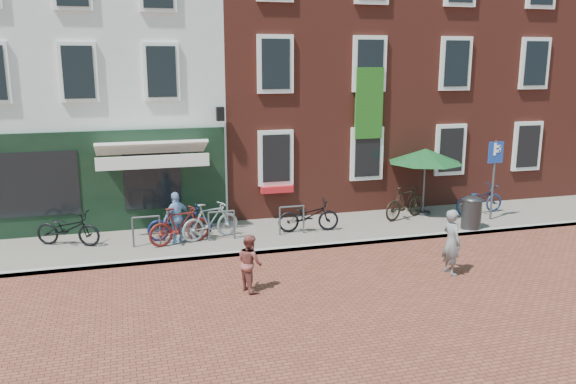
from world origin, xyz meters
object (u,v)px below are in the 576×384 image
object	(u,v)px
bicycle_0	(68,229)
bicycle_6	(479,199)
cafe_person	(177,218)
boy	(250,263)
bicycle_1	(180,226)
parking_sign	(495,166)
parasol	(426,153)
litter_bin	(472,211)
bicycle_5	(405,203)
woman	(451,242)
bicycle_3	(210,221)
bicycle_4	(309,216)
bicycle_2	(180,223)

from	to	relation	value
bicycle_0	bicycle_6	bearing A→B (deg)	-67.63
cafe_person	boy	bearing A→B (deg)	78.65
boy	bicycle_6	bearing A→B (deg)	-80.80
bicycle_6	bicycle_1	bearing A→B (deg)	87.69
parking_sign	parasol	size ratio (longest dim) A/B	1.04
parking_sign	bicycle_6	xyz separation A→B (m)	(0.06, 0.74, -1.22)
litter_bin	cafe_person	xyz separation A→B (m)	(-8.40, 0.96, 0.17)
parking_sign	bicycle_5	distance (m)	2.90
woman	bicycle_0	size ratio (longest dim) A/B	0.89
bicycle_0	bicycle_3	bearing A→B (deg)	-74.43
parasol	bicycle_6	xyz separation A→B (m)	(1.75, -0.45, -1.50)
cafe_person	bicycle_6	xyz separation A→B (m)	(9.61, 0.47, -0.24)
litter_bin	bicycle_5	bearing A→B (deg)	132.56
litter_bin	bicycle_4	distance (m)	4.77
woman	parasol	bearing A→B (deg)	-26.71
cafe_person	bicycle_4	distance (m)	3.75
bicycle_4	bicycle_2	bearing A→B (deg)	92.96
bicycle_2	bicycle_4	xyz separation A→B (m)	(3.63, -0.22, 0.00)
cafe_person	bicycle_1	size ratio (longest dim) A/B	0.82
woman	bicycle_3	bearing A→B (deg)	46.82
bicycle_2	cafe_person	bearing A→B (deg)	162.51
parking_sign	bicycle_1	distance (m)	9.56
boy	bicycle_3	xyz separation A→B (m)	(-0.31, 3.65, -0.02)
parking_sign	cafe_person	world-z (taller)	parking_sign
bicycle_0	bicycle_2	size ratio (longest dim) A/B	1.00
boy	cafe_person	size ratio (longest dim) A/B	0.90
parking_sign	bicycle_1	bearing A→B (deg)	179.09
bicycle_0	bicycle_1	size ratio (longest dim) A/B	1.03
boy	bicycle_3	distance (m)	3.66
parking_sign	bicycle_0	distance (m)	12.44
woman	bicycle_6	distance (m)	5.63
bicycle_2	bicycle_6	bearing A→B (deg)	-87.84
bicycle_1	parking_sign	bearing A→B (deg)	-105.35
woman	bicycle_0	xyz separation A→B (m)	(-8.79, 4.43, -0.22)
litter_bin	bicycle_1	xyz separation A→B (m)	(-8.34, 0.84, -0.02)
bicycle_3	bicycle_6	size ratio (longest dim) A/B	0.97
parasol	bicycle_1	xyz separation A→B (m)	(-7.79, -1.03, -1.45)
bicycle_0	cafe_person	bearing A→B (deg)	-79.00
parasol	bicycle_1	distance (m)	7.99
litter_bin	cafe_person	size ratio (longest dim) A/B	0.74
bicycle_4	bicycle_6	world-z (taller)	same
parasol	boy	distance (m)	8.11
parasol	bicycle_0	bearing A→B (deg)	-178.23
woman	bicycle_5	distance (m)	4.50
boy	bicycle_2	distance (m)	4.00
litter_bin	bicycle_2	bearing A→B (deg)	171.35
bicycle_0	bicycle_3	distance (m)	3.75
bicycle_0	bicycle_2	bearing A→B (deg)	-72.68
bicycle_1	bicycle_3	size ratio (longest dim) A/B	1.00
parking_sign	parasol	bearing A→B (deg)	144.98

